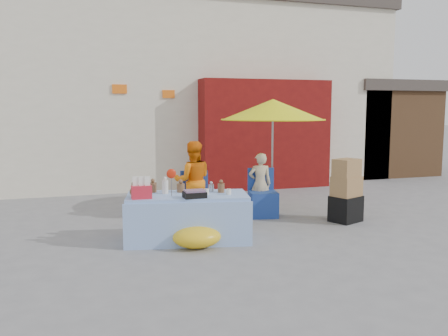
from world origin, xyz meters
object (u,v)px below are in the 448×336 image
object	(u,v)px
vendor_beige	(260,184)
box_stack	(346,193)
market_table	(187,217)
umbrella	(273,110)
chair_right	(263,202)
chair_left	(195,207)
vendor_orange	(193,181)

from	to	relation	value
vendor_beige	box_stack	size ratio (longest dim) A/B	1.05
market_table	vendor_beige	distance (m)	2.08
market_table	umbrella	bearing A→B (deg)	46.96
chair_right	box_stack	world-z (taller)	box_stack
market_table	chair_left	bearing A→B (deg)	81.40
chair_left	market_table	bearing A→B (deg)	-99.61
chair_left	umbrella	size ratio (longest dim) A/B	0.41
umbrella	box_stack	xyz separation A→B (m)	(0.89, -1.09, -1.40)
chair_right	umbrella	xyz separation A→B (m)	(0.30, 0.28, 1.64)
vendor_orange	vendor_beige	bearing A→B (deg)	-169.48
market_table	umbrella	world-z (taller)	umbrella
chair_left	box_stack	size ratio (longest dim) A/B	0.79
market_table	chair_right	bearing A→B (deg)	45.25
chair_left	vendor_orange	xyz separation A→B (m)	(-0.00, 0.13, 0.43)
chair_right	umbrella	bearing A→B (deg)	54.27
chair_right	box_stack	bearing A→B (deg)	-23.45
chair_left	umbrella	bearing A→B (deg)	20.94
vendor_orange	vendor_beige	size ratio (longest dim) A/B	1.21
market_table	chair_left	world-z (taller)	market_table
chair_left	umbrella	world-z (taller)	umbrella
chair_right	umbrella	distance (m)	1.69
vendor_orange	vendor_beige	distance (m)	1.26
chair_left	vendor_beige	size ratio (longest dim) A/B	0.75
chair_left	box_stack	world-z (taller)	box_stack
vendor_beige	market_table	bearing A→B (deg)	47.40
chair_right	box_stack	distance (m)	1.46
box_stack	umbrella	bearing A→B (deg)	129.44
chair_left	chair_right	world-z (taller)	same
market_table	chair_right	size ratio (longest dim) A/B	2.25
vendor_beige	box_stack	xyz separation A→B (m)	(1.19, -0.94, -0.07)
vendor_beige	vendor_orange	bearing A→B (deg)	10.52
box_stack	chair_left	bearing A→B (deg)	161.80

